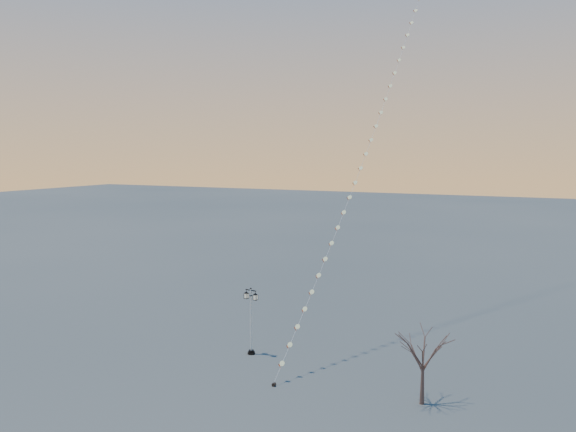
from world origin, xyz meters
The scene contains 4 objects.
ground centered at (0.00, 0.00, 0.00)m, with size 300.00×300.00×0.00m, color #484A49.
street_lamp centered at (-2.72, 3.74, 2.42)m, with size 1.10×0.49×4.37m.
bare_tree centered at (8.92, 1.06, 2.62)m, with size 2.28×2.28×3.78m.
kite_train centered at (2.74, 15.81, 19.81)m, with size 4.16×32.70×39.81m.
Camera 1 is at (15.13, -27.93, 13.05)m, focal length 36.19 mm.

